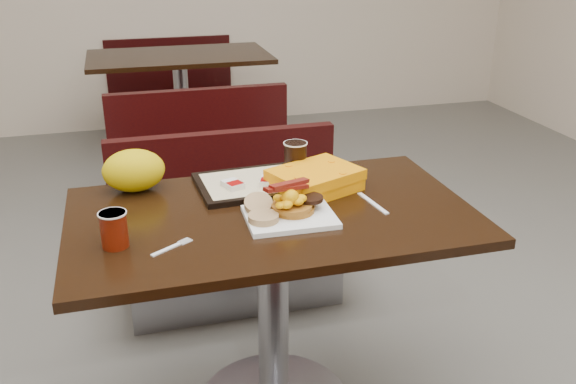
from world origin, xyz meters
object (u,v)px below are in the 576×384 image
object	(u,v)px
hashbrown_sleeve_left	(233,184)
table_near	(273,317)
bench_far_s	(196,142)
paper_bag	(134,170)
tray	(257,183)
coffee_cup_far	(295,157)
fork	(166,250)
bench_far_n	(173,88)
knife	(373,203)
bench_near_n	(233,228)
hashbrown_sleeve_right	(269,181)
table_far	(183,109)
pancake_stack	(293,207)
coffee_cup_near	(114,230)
platter	(290,217)
clamshell	(315,180)

from	to	relation	value
hashbrown_sleeve_left	table_near	bearing A→B (deg)	-85.03
bench_far_s	paper_bag	bearing A→B (deg)	-103.40
tray	coffee_cup_far	size ratio (longest dim) A/B	3.71
table_near	fork	distance (m)	0.52
bench_far_n	knife	distance (m)	3.36
bench_near_n	hashbrown_sleeve_right	xyz separation A→B (m)	(0.03, -0.52, 0.42)
table_far	pancake_stack	distance (m)	2.68
table_far	hashbrown_sleeve_right	xyz separation A→B (m)	(0.03, -2.42, 0.40)
bench_far_s	paper_bag	world-z (taller)	paper_bag
bench_near_n	coffee_cup_far	xyz separation A→B (m)	(0.14, -0.45, 0.46)
pancake_stack	coffee_cup_near	bearing A→B (deg)	-173.43
bench_near_n	hashbrown_sleeve_left	distance (m)	0.67
table_far	pancake_stack	world-z (taller)	pancake_stack
platter	fork	distance (m)	0.38
hashbrown_sleeve_left	paper_bag	xyz separation A→B (m)	(-0.30, 0.10, 0.04)
pancake_stack	table_far	bearing A→B (deg)	91.16
table_near	hashbrown_sleeve_right	distance (m)	0.44
bench_far_n	knife	world-z (taller)	knife
bench_far_s	paper_bag	xyz separation A→B (m)	(-0.39, -1.62, 0.46)
fork	hashbrown_sleeve_right	distance (m)	0.49
bench_far_n	paper_bag	xyz separation A→B (m)	(-0.39, -3.02, 0.46)
paper_bag	bench_near_n	bearing A→B (deg)	47.57
coffee_cup_near	knife	bearing A→B (deg)	5.78
coffee_cup_far	paper_bag	bearing A→B (deg)	177.47
fork	bench_near_n	bearing A→B (deg)	36.48
coffee_cup_near	paper_bag	size ratio (longest dim) A/B	0.50
table_near	clamshell	xyz separation A→B (m)	(0.17, 0.12, 0.41)
platter	knife	size ratio (longest dim) A/B	1.51
pancake_stack	paper_bag	xyz separation A→B (m)	(-0.44, 0.32, 0.04)
bench_near_n	coffee_cup_far	size ratio (longest dim) A/B	9.59
bench_near_n	coffee_cup_far	distance (m)	0.66
platter	pancake_stack	bearing A→B (deg)	53.05
bench_near_n	tray	xyz separation A→B (m)	(0.00, -0.49, 0.40)
bench_far_n	tray	size ratio (longest dim) A/B	2.58
table_near	fork	xyz separation A→B (m)	(-0.33, -0.16, 0.38)
bench_far_n	table_far	bearing A→B (deg)	-90.00
hashbrown_sleeve_right	paper_bag	distance (m)	0.43
knife	hashbrown_sleeve_right	world-z (taller)	hashbrown_sleeve_right
platter	pancake_stack	xyz separation A→B (m)	(0.02, 0.02, 0.02)
bench_near_n	coffee_cup_near	distance (m)	1.02
coffee_cup_near	clamshell	world-z (taller)	coffee_cup_near
bench_near_n	clamshell	distance (m)	0.74
table_far	tray	distance (m)	2.42
hashbrown_sleeve_left	table_far	bearing A→B (deg)	67.12
platter	coffee_cup_near	world-z (taller)	coffee_cup_near
table_far	hashbrown_sleeve_left	bearing A→B (deg)	-92.02
paper_bag	pancake_stack	bearing A→B (deg)	-36.14
table_near	table_far	world-z (taller)	same
table_far	tray	size ratio (longest dim) A/B	3.10
coffee_cup_far	bench_far_s	bearing A→B (deg)	95.02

